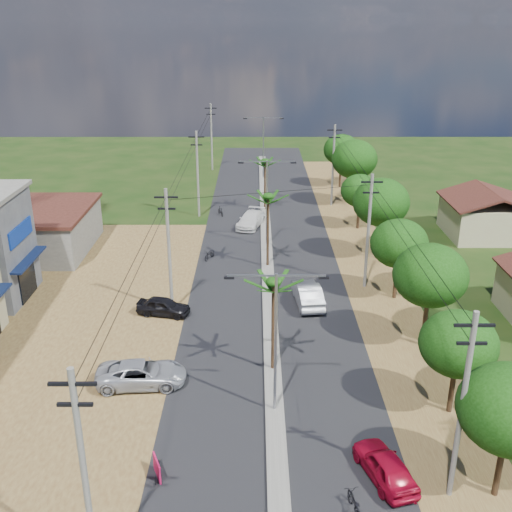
{
  "coord_description": "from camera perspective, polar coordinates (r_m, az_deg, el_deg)",
  "views": [
    {
      "loc": [
        -1.02,
        -26.59,
        19.47
      ],
      "look_at": [
        -0.98,
        14.94,
        3.0
      ],
      "focal_mm": 42.0,
      "sensor_mm": 36.0,
      "label": 1
    }
  ],
  "objects": [
    {
      "name": "house_east_far",
      "position": [
        61.29,
        21.05,
        3.98
      ],
      "size": [
        7.6,
        7.5,
        4.6
      ],
      "color": "tan",
      "rests_on": "ground"
    },
    {
      "name": "roadside_sign",
      "position": [
        29.18,
        -9.41,
        -19.3
      ],
      "size": [
        0.53,
        1.13,
        0.99
      ],
      "rotation": [
        0.0,
        0.0,
        0.39
      ],
      "color": "#B01043",
      "rests_on": "ground"
    },
    {
      "name": "utility_pole_e_b",
      "position": [
        45.86,
        10.66,
        2.53
      ],
      "size": [
        1.6,
        0.24,
        9.0
      ],
      "color": "#605E56",
      "rests_on": "ground"
    },
    {
      "name": "car_parked_dark",
      "position": [
        42.72,
        -8.81,
        -4.8
      ],
      "size": [
        3.99,
        2.25,
        1.28
      ],
      "primitive_type": "imported",
      "rotation": [
        0.0,
        0.0,
        1.36
      ],
      "color": "black",
      "rests_on": "ground"
    },
    {
      "name": "low_shed",
      "position": [
        57.15,
        -20.54,
        2.38
      ],
      "size": [
        10.4,
        10.4,
        3.95
      ],
      "color": "#605E56",
      "rests_on": "ground"
    },
    {
      "name": "tree_east_g",
      "position": [
        67.02,
        9.36,
        9.09
      ],
      "size": [
        5.0,
        5.0,
        7.38
      ],
      "color": "black",
      "rests_on": "ground"
    },
    {
      "name": "car_red_near",
      "position": [
        29.2,
        12.19,
        -18.99
      ],
      "size": [
        2.76,
        4.34,
        1.38
      ],
      "primitive_type": "imported",
      "rotation": [
        0.0,
        0.0,
        3.45
      ],
      "color": "maroon",
      "rests_on": "ground"
    },
    {
      "name": "utility_pole_w_a",
      "position": [
        22.97,
        -16.05,
        -19.22
      ],
      "size": [
        1.6,
        0.24,
        9.0
      ],
      "color": "#605E56",
      "rests_on": "ground"
    },
    {
      "name": "streetlight_mid",
      "position": [
        53.65,
        1.04,
        5.74
      ],
      "size": [
        5.1,
        0.18,
        8.0
      ],
      "color": "gray",
      "rests_on": "ground"
    },
    {
      "name": "utility_pole_e_a",
      "position": [
        26.7,
        19.08,
        -13.17
      ],
      "size": [
        1.6,
        0.24,
        9.0
      ],
      "color": "#605E56",
      "rests_on": "ground"
    },
    {
      "name": "car_white_far",
      "position": [
        60.13,
        -0.51,
        3.45
      ],
      "size": [
        3.29,
        5.31,
        1.44
      ],
      "primitive_type": "imported",
      "rotation": [
        0.0,
        0.0,
        -0.28
      ],
      "color": "silver",
      "rests_on": "ground"
    },
    {
      "name": "moto_rider_east",
      "position": [
        27.56,
        9.35,
        -22.34
      ],
      "size": [
        0.91,
        1.84,
        0.93
      ],
      "primitive_type": "imported",
      "rotation": [
        0.0,
        0.0,
        3.32
      ],
      "color": "black",
      "rests_on": "ground"
    },
    {
      "name": "ground",
      "position": [
        32.98,
        1.78,
        -14.57
      ],
      "size": [
        160.0,
        160.0,
        0.0
      ],
      "primitive_type": "plane",
      "color": "black",
      "rests_on": "ground"
    },
    {
      "name": "palm_median_near",
      "position": [
        33.63,
        1.69,
        -2.86
      ],
      "size": [
        2.0,
        2.0,
        6.15
      ],
      "color": "black",
      "rests_on": "ground"
    },
    {
      "name": "tree_east_d",
      "position": [
        44.56,
        13.47,
        1.16
      ],
      "size": [
        4.2,
        4.2,
        6.13
      ],
      "color": "black",
      "rests_on": "ground"
    },
    {
      "name": "utility_pole_w_c",
      "position": [
        62.64,
        -5.58,
        7.94
      ],
      "size": [
        1.6,
        0.24,
        9.0
      ],
      "color": "#605E56",
      "rests_on": "ground"
    },
    {
      "name": "palm_median_far",
      "position": [
        64.2,
        0.87,
        8.84
      ],
      "size": [
        2.0,
        2.0,
        5.85
      ],
      "color": "black",
      "rests_on": "ground"
    },
    {
      "name": "tree_east_h",
      "position": [
        74.84,
        8.15,
        9.98
      ],
      "size": [
        4.4,
        4.4,
        6.52
      ],
      "color": "black",
      "rests_on": "ground"
    },
    {
      "name": "moto_rider_west_a",
      "position": [
        52.06,
        -4.44,
        0.14
      ],
      "size": [
        1.21,
        1.84,
        0.91
      ],
      "primitive_type": "imported",
      "rotation": [
        0.0,
        0.0,
        -0.39
      ],
      "color": "black",
      "rests_on": "ground"
    },
    {
      "name": "tree_east_b",
      "position": [
        32.4,
        18.71,
        -7.93
      ],
      "size": [
        4.0,
        4.0,
        5.83
      ],
      "color": "black",
      "rests_on": "ground"
    },
    {
      "name": "car_silver_mid",
      "position": [
        43.87,
        4.93,
        -3.64
      ],
      "size": [
        2.2,
        5.02,
        1.6
      ],
      "primitive_type": "imported",
      "rotation": [
        0.0,
        0.0,
        3.25
      ],
      "color": "#A0A3A8",
      "rests_on": "ground"
    },
    {
      "name": "tree_east_f",
      "position": [
        59.58,
        9.88,
        6.14
      ],
      "size": [
        3.8,
        3.8,
        5.52
      ],
      "color": "black",
      "rests_on": "ground"
    },
    {
      "name": "moto_rider_west_b",
      "position": [
        63.75,
        -3.41,
        4.26
      ],
      "size": [
        1.03,
        1.66,
        0.97
      ],
      "primitive_type": "imported",
      "rotation": [
        0.0,
        0.0,
        0.39
      ],
      "color": "black",
      "rests_on": "ground"
    },
    {
      "name": "tree_east_c",
      "position": [
        38.17,
        16.27,
        -1.79
      ],
      "size": [
        4.6,
        4.6,
        6.83
      ],
      "color": "black",
      "rests_on": "ground"
    },
    {
      "name": "median",
      "position": [
        48.63,
        1.15,
        -1.86
      ],
      "size": [
        1.0,
        90.0,
        0.18
      ],
      "primitive_type": "cube",
      "color": "#605E56",
      "rests_on": "ground"
    },
    {
      "name": "palm_median_mid",
      "position": [
        48.54,
        1.16,
        5.39
      ],
      "size": [
        2.0,
        2.0,
        6.55
      ],
      "color": "black",
      "rests_on": "ground"
    },
    {
      "name": "car_parked_silver",
      "position": [
        35.22,
        -10.85,
        -11.0
      ],
      "size": [
        5.24,
        2.71,
        1.41
      ],
      "primitive_type": "imported",
      "rotation": [
        0.0,
        0.0,
        1.65
      ],
      "color": "#A0A3A8",
      "rests_on": "ground"
    },
    {
      "name": "tree_east_a",
      "position": [
        27.55,
        23.05,
        -13.28
      ],
      "size": [
        4.4,
        4.4,
        6.37
      ],
      "color": "black",
      "rests_on": "ground"
    },
    {
      "name": "dirt_lot_west",
      "position": [
        42.08,
        -19.62,
        -7.29
      ],
      "size": [
        18.0,
        46.0,
        0.04
      ],
      "primitive_type": "cube",
      "color": "brown",
      "rests_on": "ground"
    },
    {
      "name": "utility_pole_e_c",
      "position": [
        66.79,
        7.36,
        8.73
      ],
      "size": [
        1.6,
        0.24,
        9.0
      ],
      "color": "#605E56",
      "rests_on": "ground"
    },
    {
      "name": "utility_pole_w_b",
      "position": [
        41.74,
        -8.29,
        0.75
      ],
      "size": [
        1.6,
        0.24,
        9.0
      ],
      "color": "#605E56",
      "rests_on": "ground"
    },
    {
      "name": "dirt_shoulder_east",
      "position": [
        46.9,
        11.68,
        -3.36
      ],
      "size": [
        5.0,
        90.0,
        0.03
      ],
      "primitive_type": "cube",
      "color": "brown",
      "rests_on": "ground"
    },
    {
      "name": "streetlight_near",
      "position": [
        30.4,
        1.89,
        -7.27
      ],
      "size": [
        5.1,
        0.18,
        8.0
      ],
      "color": "gray",
      "rests_on": "ground"
    },
    {
      "name": "tree_east_e",
      "position": [
        51.78,
        11.83,
        5.04
      ],
      "size": [
        4.8,
        4.8,
        7.14
      ],
      "color": "black",
      "rests_on": "ground"
    },
    {
      "name": "utility_pole_w_d",
      "position": [
        83.13,
        -4.26,
        11.37
      ],
      "size": [
        1.6,
        0.24,
        9.0
      ],
      "color": "#605E56",
      "rests_on": "ground"
    },
    {
      "name": "streetlight_far",
      "position": [
        78.0,
        0.71,
        10.77
      ],
      "size": [
        5.1,
        0.18,
        8.0
      ],
      "color": "gray",
      "rests_on": "ground"
    },
    {
      "name": "road",
      "position": [
        45.93,
        1.22,
        -3.43
      ],
      "size": [
        12.0,
        110.0,
        0.04
      ],
      "primitive_type": "cube",
      "color": "black",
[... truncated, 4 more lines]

